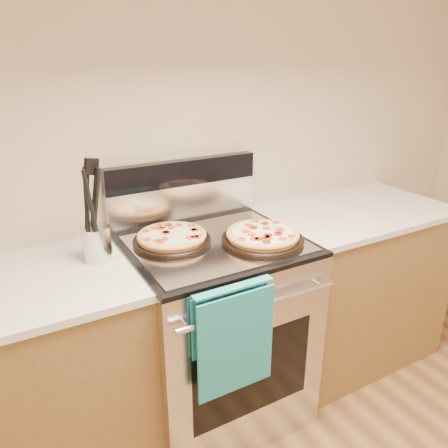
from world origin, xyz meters
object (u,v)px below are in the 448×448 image
pepperoni_pizza_back (172,238)px  range_body (215,332)px  utensil_crock (97,243)px  pepperoni_pizza_front (263,236)px

pepperoni_pizza_back → range_body: bearing=-22.7°
utensil_crock → range_body: bearing=-10.7°
range_body → pepperoni_pizza_front: (0.18, -0.11, 0.50)m
range_body → utensil_crock: size_ratio=6.34×
range_body → pepperoni_pizza_front: 0.54m
pepperoni_pizza_back → utensil_crock: size_ratio=2.34×
utensil_crock → pepperoni_pizza_front: bearing=-17.1°
range_body → pepperoni_pizza_front: pepperoni_pizza_front is taller
pepperoni_pizza_back → pepperoni_pizza_front: bearing=-27.7°
pepperoni_pizza_back → utensil_crock: 0.32m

